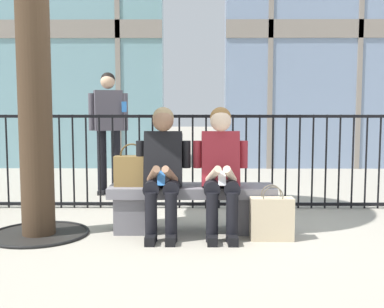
# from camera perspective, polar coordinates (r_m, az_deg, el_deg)

# --- Properties ---
(ground_plane) EXTENTS (60.00, 60.00, 0.00)m
(ground_plane) POSITION_cam_1_polar(r_m,az_deg,el_deg) (4.59, -0.01, -9.49)
(ground_plane) COLOR #A8A091
(stone_bench) EXTENTS (1.60, 0.44, 0.45)m
(stone_bench) POSITION_cam_1_polar(r_m,az_deg,el_deg) (4.52, -0.01, -6.17)
(stone_bench) COLOR slate
(stone_bench) RESTS_ON ground
(seated_person_with_phone) EXTENTS (0.52, 0.66, 1.21)m
(seated_person_with_phone) POSITION_cam_1_polar(r_m,az_deg,el_deg) (4.35, -3.64, -1.59)
(seated_person_with_phone) COLOR black
(seated_person_with_phone) RESTS_ON ground
(seated_person_companion) EXTENTS (0.52, 0.66, 1.21)m
(seated_person_companion) POSITION_cam_1_polar(r_m,az_deg,el_deg) (4.34, 3.59, -1.60)
(seated_person_companion) COLOR black
(seated_person_companion) RESTS_ON ground
(handbag_on_bench) EXTENTS (0.33, 0.17, 0.41)m
(handbag_on_bench) POSITION_cam_1_polar(r_m,az_deg,el_deg) (4.50, -7.42, -1.98)
(handbag_on_bench) COLOR olive
(handbag_on_bench) RESTS_ON stone_bench
(shopping_bag) EXTENTS (0.39, 0.15, 0.50)m
(shopping_bag) POSITION_cam_1_polar(r_m,az_deg,el_deg) (4.29, 9.84, -7.83)
(shopping_bag) COLOR beige
(shopping_bag) RESTS_ON ground
(bystander_at_railing) EXTENTS (0.55, 0.33, 1.71)m
(bystander_at_railing) POSITION_cam_1_polar(r_m,az_deg,el_deg) (6.58, -10.30, 3.76)
(bystander_at_railing) COLOR black
(bystander_at_railing) RESTS_ON ground
(plaza_railing) EXTENTS (9.62, 0.04, 1.13)m
(plaza_railing) POSITION_cam_1_polar(r_m,az_deg,el_deg) (5.54, 0.08, -0.90)
(plaza_railing) COLOR black
(plaza_railing) RESTS_ON ground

